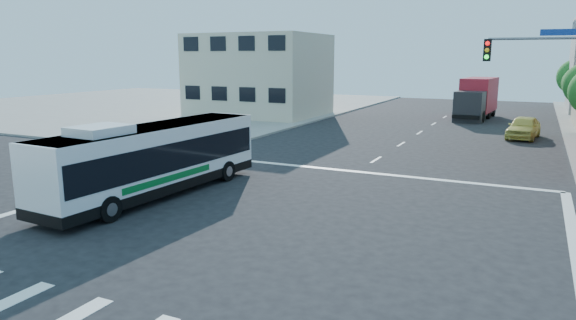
% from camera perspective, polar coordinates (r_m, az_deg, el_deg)
% --- Properties ---
extents(ground, '(120.00, 120.00, 0.00)m').
position_cam_1_polar(ground, '(18.14, -1.88, -7.24)').
color(ground, black).
rests_on(ground, ground).
extents(sidewalk_nw, '(50.00, 50.00, 0.15)m').
position_cam_1_polar(sidewalk_nw, '(66.37, -14.81, 6.03)').
color(sidewalk_nw, gray).
rests_on(sidewalk_nw, ground).
extents(building_west, '(12.06, 10.06, 8.00)m').
position_cam_1_polar(building_west, '(51.70, -3.22, 9.35)').
color(building_west, beige).
rests_on(building_west, ground).
extents(signal_mast_ne, '(7.91, 1.13, 8.07)m').
position_cam_1_polar(signal_mast_ne, '(25.87, 28.47, 8.22)').
color(signal_mast_ne, gray).
rests_on(signal_mast_ne, ground).
extents(transit_bus, '(3.02, 11.28, 3.30)m').
position_cam_1_polar(transit_bus, '(22.28, -14.57, 0.20)').
color(transit_bus, black).
rests_on(transit_bus, ground).
extents(box_truck, '(3.20, 8.73, 3.85)m').
position_cam_1_polar(box_truck, '(52.38, 20.22, 6.36)').
color(box_truck, '#242529').
rests_on(box_truck, ground).
extents(parked_car, '(2.50, 4.95, 1.62)m').
position_cam_1_polar(parked_car, '(40.97, 24.71, 3.33)').
color(parked_car, '#DBCE5A').
rests_on(parked_car, ground).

